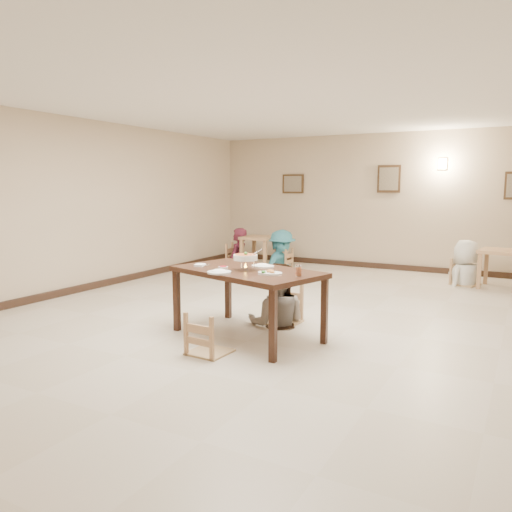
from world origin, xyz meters
The scene contains 28 objects.
floor centered at (0.00, 0.00, 0.00)m, with size 10.00×10.00×0.00m, color beige.
ceiling centered at (0.00, 0.00, 3.00)m, with size 10.00×10.00×0.00m, color silver.
wall_back centered at (0.00, 5.00, 1.50)m, with size 10.00×10.00×0.00m, color #C6B093.
wall_left centered at (-4.00, 0.00, 1.50)m, with size 10.00×10.00×0.00m, color #C6B093.
baseboard_back centered at (0.00, 4.97, 0.06)m, with size 8.00×0.06×0.12m, color black.
baseboard_left centered at (-3.97, 0.00, 0.06)m, with size 0.06×10.00×0.12m, color black.
picture_a centered at (-2.20, 4.96, 1.90)m, with size 0.55×0.04×0.45m.
picture_b centered at (0.10, 4.96, 2.00)m, with size 0.50×0.04×0.60m.
wall_sconce centered at (1.20, 4.96, 2.30)m, with size 0.16×0.05×0.22m, color #FFD88C.
main_table centered at (-0.09, -0.95, 0.75)m, with size 1.99×1.45×0.84m.
chair_far centered at (0.02, -0.18, 0.47)m, with size 0.44×0.44×0.95m.
chair_near centered at (-0.15, -1.69, 0.45)m, with size 0.42×0.42×0.89m.
main_diner centered at (-0.01, -0.29, 0.83)m, with size 0.81×0.63×1.66m, color gray.
curry_warmer centered at (-0.09, -1.00, 0.99)m, with size 0.32×0.29×0.26m.
rice_plate_far centered at (0.00, -0.71, 0.85)m, with size 0.29×0.29×0.07m.
rice_plate_near centered at (-0.24, -1.34, 0.85)m, with size 0.28×0.28×0.06m.
fried_plate centered at (0.31, -1.13, 0.86)m, with size 0.29×0.29×0.06m.
chili_dish centered at (-0.40, -1.01, 0.85)m, with size 0.12×0.12×0.02m.
napkin_cutlery centered at (-0.73, -1.02, 0.85)m, with size 0.17×0.23×0.03m.
drink_glass centered at (0.64, -1.08, 0.90)m, with size 0.07×0.07×0.13m.
bg_table_left centered at (-2.49, 3.80, 0.58)m, with size 0.72×0.72×0.71m.
bg_table_right centered at (2.45, 3.82, 0.57)m, with size 0.79×0.79×0.70m.
bg_chair_ll centered at (-3.03, 3.74, 0.49)m, with size 0.47×0.47×0.99m.
bg_chair_lr centered at (-1.95, 3.84, 0.44)m, with size 0.42×0.42×0.89m.
bg_chair_rl centered at (1.87, 3.86, 0.46)m, with size 0.44×0.44×0.93m.
bg_diner_a centered at (-3.03, 3.74, 0.89)m, with size 0.65×0.43×1.78m, color #551A2C.
bg_diner_b centered at (-1.95, 3.84, 0.88)m, with size 1.14×0.66×1.77m, color teal.
bg_diner_c centered at (1.87, 3.86, 0.85)m, with size 0.83×0.54×1.70m, color silver.
Camera 1 is at (2.86, -6.10, 1.82)m, focal length 35.00 mm.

